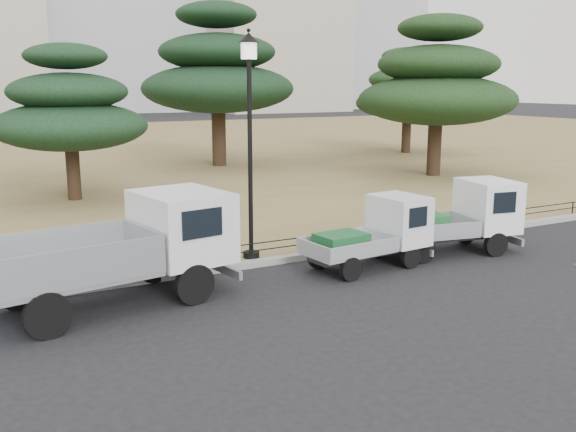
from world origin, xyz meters
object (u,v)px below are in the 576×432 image
truck_kei_front (375,233)px  truck_large (123,246)px  truck_kei_rear (458,217)px  street_lamp (250,109)px

truck_kei_front → truck_large: bearing=172.4°
truck_kei_front → truck_kei_rear: bearing=-3.7°
truck_kei_front → street_lamp: 4.19m
truck_kei_rear → street_lamp: (-5.21, 1.57, 2.83)m
street_lamp → truck_kei_rear: bearing=-16.7°
truck_kei_rear → street_lamp: bearing=174.0°
street_lamp → truck_large: bearing=-157.5°
truck_large → truck_kei_rear: (8.67, -0.13, -0.26)m
truck_large → truck_kei_front: bearing=-11.2°
truck_kei_rear → truck_kei_front: bearing=-167.5°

